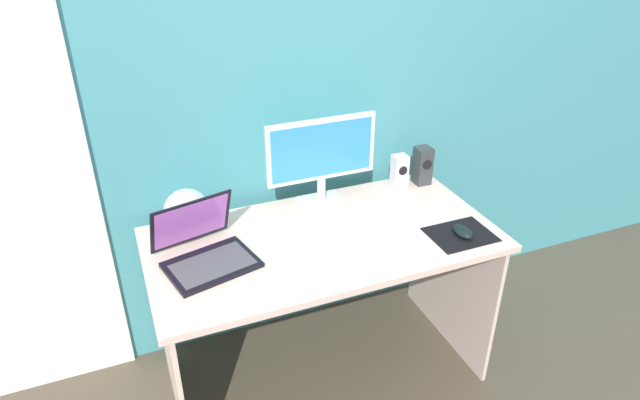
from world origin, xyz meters
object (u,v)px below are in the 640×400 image
fishbowl (187,212)px  monitor (321,156)px  keyboard_external (357,264)px  mouse (463,232)px  speaker_right (422,166)px  laptop (205,250)px  speaker_near_monitor (399,172)px

fishbowl → monitor: bearing=1.4°
keyboard_external → mouse: bearing=1.7°
speaker_right → mouse: (-0.09, -0.46, -0.07)m
laptop → mouse: (0.97, -0.22, -0.02)m
fishbowl → speaker_right: bearing=0.8°
mouse → speaker_near_monitor: bearing=92.6°
speaker_right → keyboard_external: size_ratio=0.48×
keyboard_external → mouse: (0.47, 0.02, 0.02)m
monitor → keyboard_external: 0.53m
keyboard_external → laptop: bearing=153.6°
laptop → fishbowl: size_ratio=2.02×
speaker_near_monitor → keyboard_external: speaker_near_monitor is taller
monitor → fishbowl: 0.59m
speaker_right → laptop: bearing=-167.1°
laptop → fishbowl: 0.23m
monitor → mouse: bearing=-48.1°
monitor → speaker_near_monitor: size_ratio=3.03×
speaker_right → laptop: (-1.06, -0.24, -0.04)m
keyboard_external → mouse: 0.47m
fishbowl → mouse: bearing=-24.3°
speaker_right → laptop: 1.09m
speaker_right → laptop: size_ratio=0.47×
speaker_right → mouse: size_ratio=1.77×
laptop → mouse: size_ratio=3.75×
monitor → laptop: size_ratio=1.28×
mouse → keyboard_external: bearing=-178.6°
monitor → keyboard_external: (-0.06, -0.48, -0.22)m
speaker_near_monitor → fishbowl: size_ratio=0.85×
speaker_near_monitor → keyboard_external: 0.66m
mouse → speaker_right: bearing=77.8°
speaker_right → mouse: 0.47m
speaker_near_monitor → laptop: laptop is taller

